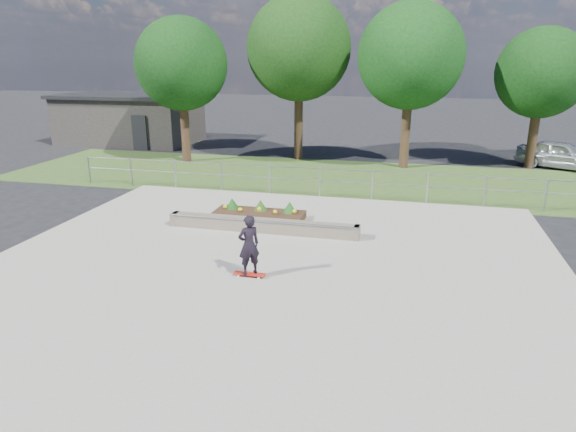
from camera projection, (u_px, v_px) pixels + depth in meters
The scene contains 13 objects.
ground at pixel (266, 274), 12.88m from camera, with size 120.00×120.00×0.00m, color black.
grass_verge at pixel (333, 178), 23.08m from camera, with size 30.00×8.00×0.02m, color #304A1D.
concrete_slab at pixel (266, 273), 12.87m from camera, with size 15.00×15.00×0.06m, color gray.
fence at pixel (320, 178), 19.61m from camera, with size 20.06×0.06×1.20m.
building at pixel (131, 118), 32.26m from camera, with size 8.40×5.40×3.00m.
tree_far_left at pixel (181, 64), 25.28m from camera, with size 4.55×4.55×7.15m.
tree_mid_left at pixel (299, 48), 25.68m from camera, with size 5.25×5.25×8.25m.
tree_mid_right at pixel (411, 56), 23.63m from camera, with size 4.90×4.90×7.70m.
tree_far_right at pixel (542, 73), 23.90m from camera, with size 4.20×4.20×6.60m.
grind_ledge at pixel (262, 225), 15.78m from camera, with size 6.00×0.44×0.43m.
planter_bed at pixel (259, 214), 17.01m from camera, with size 3.00×1.20×0.61m.
skateboarder at pixel (249, 245), 12.37m from camera, with size 0.80×0.62×1.58m.
parked_car at pixel (561, 155), 24.81m from camera, with size 1.60×3.99×1.36m, color #A4A9AE.
Camera 1 is at (3.32, -11.39, 5.25)m, focal length 32.00 mm.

